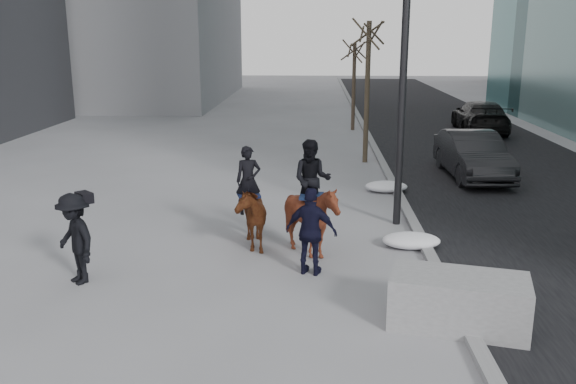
{
  "coord_description": "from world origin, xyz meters",
  "views": [
    {
      "loc": [
        0.53,
        -10.75,
        4.61
      ],
      "look_at": [
        0.0,
        1.2,
        1.5
      ],
      "focal_mm": 38.0,
      "sensor_mm": 36.0,
      "label": 1
    }
  ],
  "objects_px": {
    "mounted_left": "(248,210)",
    "mounted_right": "(312,210)",
    "car_near": "(473,155)",
    "planter": "(458,301)"
  },
  "relations": [
    {
      "from": "mounted_left",
      "to": "planter",
      "type": "bearing_deg",
      "value": -44.49
    },
    {
      "from": "car_near",
      "to": "mounted_right",
      "type": "relative_size",
      "value": 1.83
    },
    {
      "from": "planter",
      "to": "mounted_left",
      "type": "distance_m",
      "value": 5.35
    },
    {
      "from": "mounted_left",
      "to": "mounted_right",
      "type": "bearing_deg",
      "value": -21.21
    },
    {
      "from": "mounted_left",
      "to": "mounted_right",
      "type": "distance_m",
      "value": 1.52
    },
    {
      "from": "planter",
      "to": "mounted_left",
      "type": "relative_size",
      "value": 0.97
    },
    {
      "from": "mounted_left",
      "to": "mounted_right",
      "type": "relative_size",
      "value": 0.9
    },
    {
      "from": "mounted_right",
      "to": "car_near",
      "type": "bearing_deg",
      "value": 55.24
    },
    {
      "from": "mounted_right",
      "to": "planter",
      "type": "bearing_deg",
      "value": -53.08
    },
    {
      "from": "mounted_left",
      "to": "mounted_right",
      "type": "height_order",
      "value": "mounted_right"
    }
  ]
}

